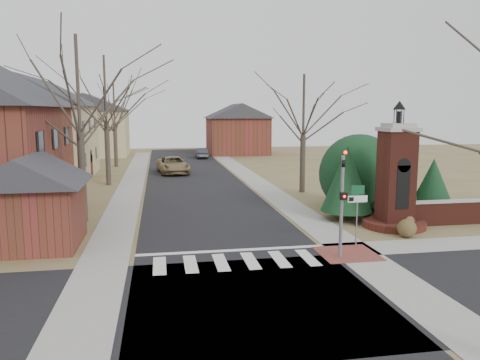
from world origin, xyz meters
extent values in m
plane|color=brown|center=(0.00, 0.00, 0.00)|extent=(120.00, 120.00, 0.00)
cube|color=black|center=(0.00, 22.00, 0.01)|extent=(8.00, 70.00, 0.01)
cube|color=black|center=(0.00, -3.00, 0.01)|extent=(120.00, 8.00, 0.01)
cube|color=silver|center=(0.00, 0.80, 0.01)|extent=(8.00, 2.20, 0.02)
cube|color=silver|center=(0.00, 2.30, 0.01)|extent=(8.00, 0.35, 0.02)
cube|color=gray|center=(5.20, 22.00, 0.01)|extent=(2.00, 60.00, 0.02)
cube|color=gray|center=(-5.20, 22.00, 0.01)|extent=(2.00, 60.00, 0.02)
cube|color=brown|center=(4.80, 1.00, 0.01)|extent=(2.40, 2.40, 0.02)
cylinder|color=slate|center=(4.30, 0.60, 2.10)|extent=(0.14, 0.14, 4.20)
imported|color=black|center=(4.30, 0.60, 4.05)|extent=(0.15, 0.18, 0.90)
sphere|color=#FF0C05|center=(4.30, 0.38, 4.35)|extent=(0.14, 0.14, 0.14)
cube|color=black|center=(4.30, 0.42, 2.60)|extent=(0.28, 0.16, 0.30)
sphere|color=#FF0C05|center=(4.30, 0.33, 2.60)|extent=(0.11, 0.11, 0.11)
cylinder|color=slate|center=(5.60, 2.00, 1.30)|extent=(0.06, 0.06, 2.60)
cube|color=silver|center=(5.60, 1.98, 2.15)|extent=(0.90, 0.03, 0.30)
cube|color=black|center=(5.30, 1.97, 2.15)|extent=(0.22, 0.02, 0.18)
cube|color=#104C2A|center=(5.60, 1.98, 2.55)|extent=(0.60, 0.03, 0.40)
cylinder|color=#58231A|center=(9.00, 5.00, 0.18)|extent=(3.20, 3.20, 0.36)
cube|color=#58231A|center=(9.00, 5.00, 2.50)|extent=(1.50, 1.50, 5.00)
cube|color=black|center=(9.00, 4.28, 2.20)|extent=(0.70, 0.10, 2.20)
cube|color=gray|center=(9.00, 5.00, 5.05)|extent=(1.70, 1.70, 0.20)
cube|color=gray|center=(9.00, 5.00, 5.25)|extent=(1.30, 1.30, 0.20)
cylinder|color=black|center=(9.00, 5.00, 5.65)|extent=(0.20, 0.20, 0.60)
cone|color=black|center=(9.00, 5.00, 6.25)|extent=(0.64, 0.64, 0.45)
cube|color=#58231A|center=(13.50, 5.00, 0.60)|extent=(7.50, 0.40, 1.20)
cube|color=gray|center=(13.50, 5.00, 1.25)|extent=(7.50, 0.50, 0.10)
cube|color=tan|center=(-13.50, 27.00, 3.20)|extent=(9.00, 12.00, 6.40)
cube|color=maroon|center=(-8.50, 4.50, 1.40)|extent=(4.00, 4.00, 2.80)
cube|color=tan|center=(-12.00, 48.00, 3.00)|extent=(10.00, 8.00, 6.00)
cube|color=tan|center=(-14.80, 46.40, 6.99)|extent=(0.75, 0.75, 3.08)
cube|color=maroon|center=(8.00, 48.00, 2.50)|extent=(8.00, 8.00, 5.00)
cube|color=maroon|center=(5.76, 46.40, 5.90)|extent=(0.75, 0.75, 2.80)
cylinder|color=#473D33|center=(7.20, 7.00, 0.25)|extent=(0.20, 0.20, 0.50)
cone|color=#10321B|center=(7.20, 7.00, 2.30)|extent=(2.80, 2.80, 3.60)
cylinder|color=#473D33|center=(10.50, 8.20, 0.25)|extent=(0.20, 0.20, 0.50)
cone|color=#10321B|center=(10.50, 8.20, 2.60)|extent=(3.40, 3.40, 4.20)
cylinder|color=#473D33|center=(12.50, 7.20, 0.25)|extent=(0.20, 0.20, 0.50)
cone|color=#10321B|center=(12.50, 7.20, 1.90)|extent=(2.40, 2.40, 2.80)
sphere|color=#10321B|center=(9.00, 9.50, 2.40)|extent=(4.80, 4.80, 4.80)
cylinder|color=#473D33|center=(-7.00, 9.00, 2.42)|extent=(0.40, 0.40, 4.83)
cylinder|color=#473D33|center=(-7.00, 22.00, 2.52)|extent=(0.40, 0.40, 5.04)
cylinder|color=#473D33|center=(-7.50, 35.00, 2.21)|extent=(0.40, 0.40, 4.41)
cylinder|color=#473D33|center=(7.50, 16.00, 2.10)|extent=(0.40, 0.40, 4.20)
imported|color=olive|center=(-1.60, 28.41, 0.81)|extent=(3.26, 6.05, 1.61)
imported|color=#383B41|center=(2.43, 42.67, 0.66)|extent=(1.47, 4.03, 1.32)
sphere|color=brown|center=(8.60, 3.00, 0.45)|extent=(0.89, 0.89, 0.89)
sphere|color=brown|center=(9.46, 4.60, 0.44)|extent=(0.88, 0.88, 0.88)
camera|label=1|loc=(-2.92, -16.92, 5.95)|focal=35.00mm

